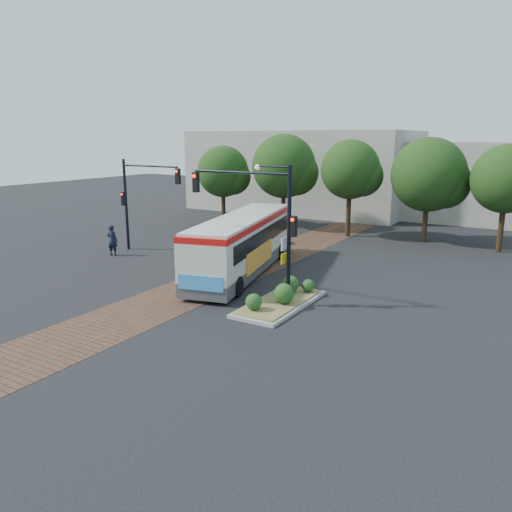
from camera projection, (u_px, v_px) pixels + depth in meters
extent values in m
plane|color=black|center=(207.00, 284.00, 25.58)|extent=(120.00, 120.00, 0.00)
cube|color=brown|center=(248.00, 267.00, 28.91)|extent=(3.60, 40.00, 0.01)
cube|color=slate|center=(237.00, 266.00, 29.29)|extent=(0.06, 40.00, 0.01)
cube|color=slate|center=(259.00, 269.00, 28.53)|extent=(0.06, 40.00, 0.01)
cylinder|color=#382314|center=(223.00, 207.00, 43.61)|extent=(0.36, 0.36, 2.86)
sphere|color=#153410|center=(223.00, 172.00, 42.90)|extent=(4.40, 4.40, 4.40)
cylinder|color=#382314|center=(283.00, 209.00, 41.48)|extent=(0.36, 0.36, 3.12)
sphere|color=#153410|center=(284.00, 166.00, 40.68)|extent=(5.20, 5.20, 5.20)
cylinder|color=#382314|center=(348.00, 214.00, 37.78)|extent=(0.36, 0.36, 3.39)
sphere|color=#153410|center=(350.00, 170.00, 37.01)|extent=(4.40, 4.40, 4.40)
cylinder|color=#382314|center=(425.00, 222.00, 35.74)|extent=(0.36, 0.36, 2.86)
sphere|color=#153410|center=(429.00, 175.00, 34.97)|extent=(5.20, 5.20, 5.20)
cylinder|color=#382314|center=(501.00, 228.00, 32.54)|extent=(0.36, 0.36, 3.12)
sphere|color=#153410|center=(507.00, 179.00, 31.80)|extent=(4.40, 4.40, 4.40)
cube|color=#ADA899|center=(304.00, 171.00, 52.02)|extent=(22.00, 12.00, 8.00)
cube|color=#424244|center=(243.00, 263.00, 27.75)|extent=(5.23, 12.04, 0.69)
cube|color=silver|center=(243.00, 240.00, 27.45)|extent=(5.25, 12.04, 1.87)
cube|color=black|center=(244.00, 234.00, 27.66)|extent=(5.02, 10.91, 0.88)
cube|color=red|center=(243.00, 221.00, 27.20)|extent=(5.29, 12.05, 0.29)
cube|color=silver|center=(243.00, 217.00, 27.16)|extent=(5.08, 11.64, 0.14)
cube|color=black|center=(201.00, 257.00, 22.01)|extent=(1.55, 0.49, 0.88)
cube|color=#3489D3|center=(200.00, 283.00, 22.13)|extent=(2.11, 0.58, 0.69)
cube|color=orange|center=(260.00, 256.00, 26.31)|extent=(1.13, 4.31, 1.08)
cylinder|color=black|center=(193.00, 282.00, 24.15)|extent=(0.57, 1.04, 0.98)
cylinder|color=black|center=(237.00, 286.00, 23.50)|extent=(0.57, 1.04, 0.98)
cylinder|color=black|center=(245.00, 249.00, 31.55)|extent=(0.57, 1.04, 0.98)
cylinder|color=black|center=(279.00, 251.00, 30.91)|extent=(0.57, 1.04, 0.98)
cube|color=gray|center=(280.00, 304.00, 22.32)|extent=(2.20, 5.20, 0.15)
cube|color=olive|center=(280.00, 301.00, 22.29)|extent=(1.90, 4.80, 0.08)
sphere|color=#1E4719|center=(254.00, 301.00, 21.07)|extent=(0.70, 0.70, 0.70)
sphere|color=#1E4719|center=(284.00, 293.00, 21.86)|extent=(0.90, 0.90, 0.90)
sphere|color=#1E4719|center=(290.00, 284.00, 23.46)|extent=(0.80, 0.80, 0.80)
sphere|color=#1E4719|center=(308.00, 285.00, 23.55)|extent=(0.60, 0.60, 0.60)
cylinder|color=black|center=(289.00, 235.00, 21.61)|extent=(0.18, 0.18, 6.00)
cylinder|color=black|center=(240.00, 172.00, 22.27)|extent=(5.00, 0.12, 0.12)
cube|color=black|center=(196.00, 182.00, 23.65)|extent=(0.28, 0.22, 0.95)
sphere|color=#FF190C|center=(194.00, 176.00, 23.46)|extent=(0.18, 0.18, 0.18)
cube|color=black|center=(294.00, 226.00, 21.41)|extent=(0.26, 0.20, 0.90)
sphere|color=#FF190C|center=(292.00, 220.00, 21.23)|extent=(0.16, 0.16, 0.16)
cube|color=white|center=(284.00, 244.00, 21.69)|extent=(0.04, 0.45, 0.55)
cube|color=yellow|center=(284.00, 259.00, 21.84)|extent=(0.04, 0.45, 0.45)
cylinder|color=black|center=(273.00, 167.00, 21.34)|extent=(1.60, 0.08, 0.08)
sphere|color=silver|center=(257.00, 167.00, 21.76)|extent=(0.24, 0.24, 0.24)
cylinder|color=black|center=(126.00, 205.00, 32.99)|extent=(0.18, 0.18, 6.00)
cylinder|color=black|center=(150.00, 166.00, 31.26)|extent=(4.50, 0.12, 0.12)
cube|color=black|center=(178.00, 176.00, 30.26)|extent=(0.28, 0.22, 0.95)
sphere|color=#FF190C|center=(176.00, 171.00, 30.07)|extent=(0.18, 0.18, 0.18)
cube|color=black|center=(123.00, 199.00, 33.01)|extent=(0.26, 0.20, 0.90)
sphere|color=#FF190C|center=(122.00, 194.00, 32.83)|extent=(0.16, 0.16, 0.16)
imported|color=black|center=(112.00, 240.00, 31.67)|extent=(0.79, 0.60, 1.96)
imported|color=black|center=(262.00, 233.00, 36.01)|extent=(4.33, 2.09, 1.22)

